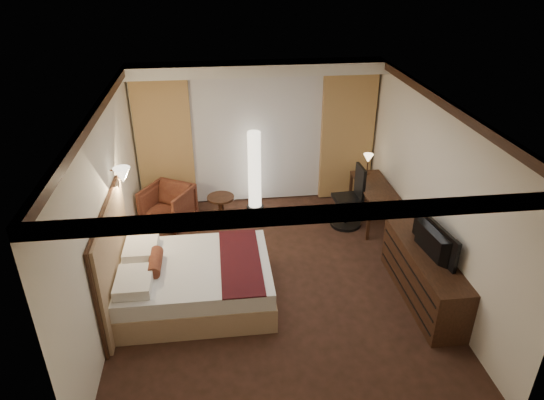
{
  "coord_description": "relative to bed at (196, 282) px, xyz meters",
  "views": [
    {
      "loc": [
        -0.76,
        -5.84,
        4.43
      ],
      "look_at": [
        0.0,
        0.4,
        1.15
      ],
      "focal_mm": 32.0,
      "sensor_mm": 36.0,
      "label": 1
    }
  ],
  "objects": [
    {
      "name": "floor",
      "position": [
        1.15,
        0.31,
        -0.3
      ],
      "size": [
        4.5,
        5.5,
        0.01
      ],
      "primitive_type": "cube",
      "color": "black",
      "rests_on": "ground"
    },
    {
      "name": "ceiling",
      "position": [
        1.15,
        0.31,
        2.4
      ],
      "size": [
        4.5,
        5.5,
        0.01
      ],
      "primitive_type": "cube",
      "color": "white",
      "rests_on": "back_wall"
    },
    {
      "name": "back_wall",
      "position": [
        1.15,
        3.06,
        1.05
      ],
      "size": [
        4.5,
        0.02,
        2.7
      ],
      "primitive_type": "cube",
      "color": "white",
      "rests_on": "floor"
    },
    {
      "name": "left_wall",
      "position": [
        -1.1,
        0.31,
        1.05
      ],
      "size": [
        0.02,
        5.5,
        2.7
      ],
      "primitive_type": "cube",
      "color": "white",
      "rests_on": "floor"
    },
    {
      "name": "right_wall",
      "position": [
        3.4,
        0.31,
        1.05
      ],
      "size": [
        0.02,
        5.5,
        2.7
      ],
      "primitive_type": "cube",
      "color": "white",
      "rests_on": "floor"
    },
    {
      "name": "crown_molding",
      "position": [
        1.15,
        0.31,
        2.34
      ],
      "size": [
        4.5,
        5.5,
        0.12
      ],
      "primitive_type": null,
      "color": "black",
      "rests_on": "ceiling"
    },
    {
      "name": "soffit",
      "position": [
        1.15,
        2.81,
        2.3
      ],
      "size": [
        4.5,
        0.5,
        0.2
      ],
      "primitive_type": "cube",
      "color": "white",
      "rests_on": "ceiling"
    },
    {
      "name": "curtain_sheer",
      "position": [
        1.15,
        2.98,
        0.95
      ],
      "size": [
        2.48,
        0.04,
        2.45
      ],
      "primitive_type": "cube",
      "color": "silver",
      "rests_on": "back_wall"
    },
    {
      "name": "curtain_left_drape",
      "position": [
        -0.55,
        2.92,
        0.95
      ],
      "size": [
        1.0,
        0.14,
        2.45
      ],
      "primitive_type": "cube",
      "color": "tan",
      "rests_on": "back_wall"
    },
    {
      "name": "curtain_right_drape",
      "position": [
        2.85,
        2.92,
        0.95
      ],
      "size": [
        1.0,
        0.14,
        2.45
      ],
      "primitive_type": "cube",
      "color": "tan",
      "rests_on": "back_wall"
    },
    {
      "name": "wall_sconce",
      "position": [
        -0.94,
        0.81,
        1.32
      ],
      "size": [
        0.24,
        0.24,
        0.24
      ],
      "primitive_type": null,
      "color": "white",
      "rests_on": "left_wall"
    },
    {
      "name": "bed",
      "position": [
        0.0,
        0.0,
        0.0
      ],
      "size": [
        2.08,
        1.62,
        0.61
      ],
      "primitive_type": null,
      "color": "white",
      "rests_on": "floor"
    },
    {
      "name": "headboard",
      "position": [
        -1.05,
        0.0,
        0.45
      ],
      "size": [
        0.12,
        1.92,
        1.5
      ],
      "primitive_type": null,
      "color": "tan",
      "rests_on": "floor"
    },
    {
      "name": "armchair",
      "position": [
        -0.53,
        2.21,
        0.09
      ],
      "size": [
        1.02,
        1.0,
        0.79
      ],
      "primitive_type": "imported",
      "rotation": [
        0.0,
        0.0,
        -0.52
      ],
      "color": "#542219",
      "rests_on": "floor"
    },
    {
      "name": "side_table",
      "position": [
        0.41,
        2.13,
        -0.04
      ],
      "size": [
        0.48,
        0.48,
        0.53
      ],
      "primitive_type": null,
      "color": "black",
      "rests_on": "floor"
    },
    {
      "name": "floor_lamp",
      "position": [
        1.06,
        2.64,
        0.46
      ],
      "size": [
        0.32,
        0.32,
        1.54
      ],
      "primitive_type": null,
      "color": "white",
      "rests_on": "floor"
    },
    {
      "name": "desk",
      "position": [
        3.1,
        1.83,
        0.07
      ],
      "size": [
        0.55,
        1.26,
        0.75
      ],
      "primitive_type": null,
      "color": "black",
      "rests_on": "floor"
    },
    {
      "name": "desk_lamp",
      "position": [
        3.1,
        2.31,
        0.62
      ],
      "size": [
        0.18,
        0.18,
        0.34
      ],
      "primitive_type": null,
      "color": "#FFD899",
      "rests_on": "desk"
    },
    {
      "name": "office_chair",
      "position": [
        2.61,
        1.78,
        0.26
      ],
      "size": [
        0.57,
        0.57,
        1.13
      ],
      "primitive_type": null,
      "rotation": [
        0.0,
        0.0,
        0.05
      ],
      "color": "black",
      "rests_on": "floor"
    },
    {
      "name": "dresser",
      "position": [
        3.15,
        -0.33,
        0.08
      ],
      "size": [
        0.5,
        1.96,
        0.76
      ],
      "primitive_type": null,
      "color": "black",
      "rests_on": "floor"
    },
    {
      "name": "television",
      "position": [
        3.12,
        -0.33,
        0.76
      ],
      "size": [
        0.72,
        1.12,
        0.14
      ],
      "primitive_type": "imported",
      "rotation": [
        0.0,
        0.0,
        1.69
      ],
      "color": "black",
      "rests_on": "dresser"
    }
  ]
}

